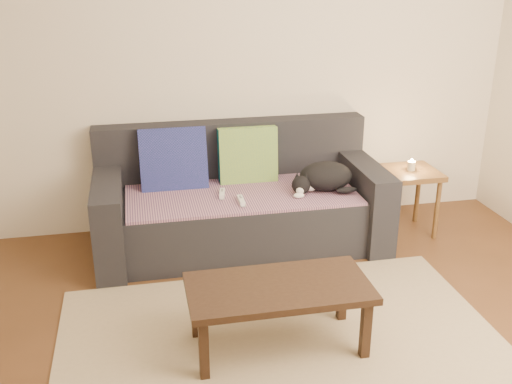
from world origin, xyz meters
The scene contains 13 objects.
ground centered at (0.00, 0.00, 0.00)m, with size 4.50×4.50×0.00m, color brown.
back_wall centered at (0.00, 2.00, 1.30)m, with size 4.50×0.04×2.60m, color beige.
sofa centered at (0.00, 1.57, 0.31)m, with size 2.10×0.94×0.87m.
throw_blanket centered at (0.00, 1.48, 0.43)m, with size 1.66×0.74×0.02m, color #432B52.
cushion_navy centered at (-0.46, 1.74, 0.63)m, with size 0.49×0.12×0.49m, color #111F4D.
cushion_green centered at (0.10, 1.74, 0.63)m, with size 0.44×0.11×0.44m, color #0E5A56.
cat centered at (0.60, 1.42, 0.54)m, with size 0.52×0.40×0.21m.
wii_remote_a centered at (-0.04, 1.30, 0.46)m, with size 0.15×0.04×0.03m, color white.
wii_remote_b centered at (-0.15, 1.46, 0.46)m, with size 0.15×0.04×0.03m, color white.
side_table centered at (1.33, 1.50, 0.42)m, with size 0.41×0.41×0.51m.
candle centered at (1.33, 1.50, 0.55)m, with size 0.06×0.06×0.09m.
rug centered at (0.00, 0.15, 0.01)m, with size 2.50×1.80×0.01m, color tan.
coffee_table centered at (-0.03, 0.22, 0.35)m, with size 0.99×0.49×0.40m.
Camera 1 is at (-0.72, -2.51, 2.03)m, focal length 42.00 mm.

